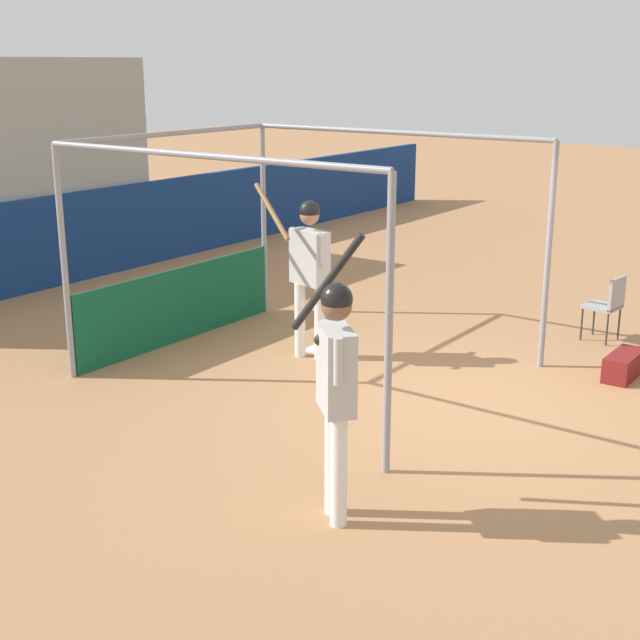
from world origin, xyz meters
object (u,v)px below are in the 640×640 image
at_px(player_batter, 309,263).
at_px(folding_chair, 609,302).
at_px(player_waiting, 336,378).
at_px(equipment_bag, 624,365).

xyz_separation_m(player_batter, folding_chair, (2.70, -2.67, -0.64)).
height_order(player_waiting, equipment_bag, player_waiting).
bearing_deg(equipment_bag, player_batter, 114.46).
bearing_deg(player_waiting, player_batter, -8.26).
bearing_deg(player_waiting, equipment_bag, -57.60).
xyz_separation_m(player_batter, player_waiting, (-3.03, -2.49, -0.01)).
distance_m(player_waiting, folding_chair, 5.77).
height_order(player_batter, player_waiting, player_waiting).
bearing_deg(equipment_bag, player_waiting, 170.06).
relative_size(folding_chair, equipment_bag, 1.20).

